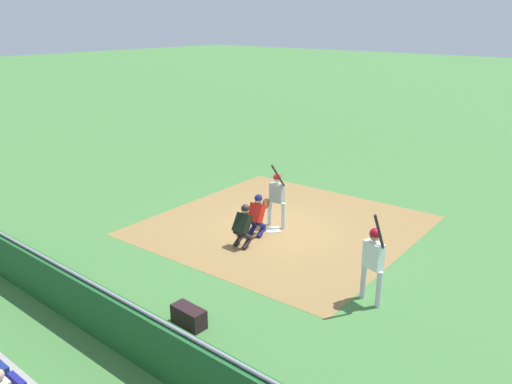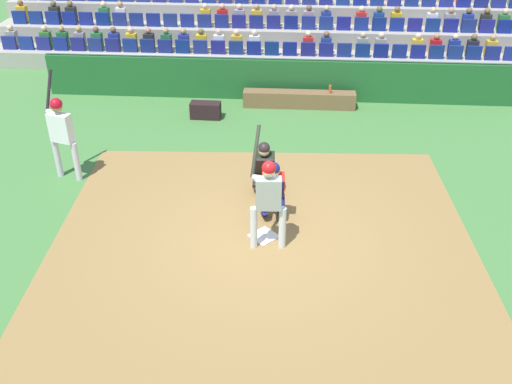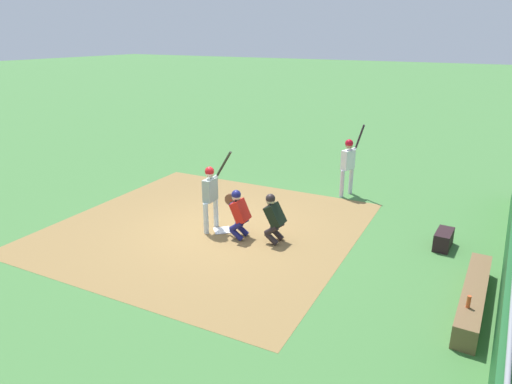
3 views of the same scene
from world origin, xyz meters
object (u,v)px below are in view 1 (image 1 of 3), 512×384
(on_deck_batter, at_px, (373,257))
(home_plate_umpire, at_px, (243,224))
(catcher_crouching, at_px, (258,213))
(water_bottle_on_bench, at_px, (67,270))
(batter_at_plate, at_px, (277,194))
(dugout_bench, at_px, (86,295))
(home_plate_marker, at_px, (273,230))
(equipment_duffel_bag, at_px, (189,316))

(on_deck_batter, bearing_deg, home_plate_umpire, 174.26)
(catcher_crouching, relative_size, water_bottle_on_bench, 5.67)
(catcher_crouching, height_order, on_deck_batter, on_deck_batter)
(batter_at_plate, xyz_separation_m, dugout_bench, (-0.53, -6.40, -0.86))
(home_plate_marker, bearing_deg, on_deck_batter, -23.64)
(catcher_crouching, height_order, equipment_duffel_bag, catcher_crouching)
(home_plate_umpire, bearing_deg, home_plate_marker, 93.40)
(home_plate_marker, bearing_deg, batter_at_plate, 104.86)
(dugout_bench, bearing_deg, water_bottle_on_bench, 176.81)
(home_plate_marker, relative_size, equipment_duffel_bag, 0.56)
(batter_at_plate, distance_m, on_deck_batter, 4.93)
(equipment_duffel_bag, bearing_deg, catcher_crouching, 114.37)
(batter_at_plate, bearing_deg, home_plate_marker, -75.14)
(water_bottle_on_bench, bearing_deg, catcher_crouching, 76.67)
(dugout_bench, bearing_deg, on_deck_batter, 40.45)
(home_plate_umpire, height_order, equipment_duffel_bag, home_plate_umpire)
(catcher_crouching, distance_m, dugout_bench, 5.58)
(batter_at_plate, xyz_separation_m, on_deck_batter, (4.42, -2.18, 0.07))
(dugout_bench, distance_m, equipment_duffel_bag, 2.61)
(home_plate_marker, bearing_deg, catcher_crouching, -102.00)
(home_plate_marker, height_order, water_bottle_on_bench, water_bottle_on_bench)
(water_bottle_on_bench, bearing_deg, equipment_duffel_bag, 14.62)
(water_bottle_on_bench, relative_size, on_deck_batter, 0.10)
(water_bottle_on_bench, height_order, on_deck_batter, on_deck_batter)
(batter_at_plate, bearing_deg, water_bottle_on_bench, -101.98)
(home_plate_umpire, xyz_separation_m, water_bottle_on_bench, (-1.51, -4.60, -0.14))
(dugout_bench, xyz_separation_m, equipment_duffel_bag, (2.45, 0.90, -0.01))
(dugout_bench, bearing_deg, equipment_duffel_bag, 20.14)
(home_plate_umpire, height_order, dugout_bench, home_plate_umpire)
(batter_at_plate, distance_m, dugout_bench, 6.48)
(equipment_duffel_bag, bearing_deg, on_deck_batter, 54.42)
(batter_at_plate, height_order, dugout_bench, batter_at_plate)
(batter_at_plate, bearing_deg, catcher_crouching, -93.22)
(catcher_crouching, xyz_separation_m, equipment_duffel_bag, (1.97, -4.64, -0.51))
(home_plate_umpire, relative_size, dugout_bench, 0.42)
(batter_at_plate, distance_m, equipment_duffel_bag, 5.89)
(dugout_bench, xyz_separation_m, on_deck_batter, (4.95, 4.22, 0.93))
(water_bottle_on_bench, bearing_deg, dugout_bench, -3.19)
(batter_at_plate, height_order, on_deck_batter, on_deck_batter)
(water_bottle_on_bench, distance_m, equipment_duffel_bag, 3.39)
(on_deck_batter, bearing_deg, home_plate_marker, 156.36)
(equipment_duffel_bag, relative_size, on_deck_batter, 0.34)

